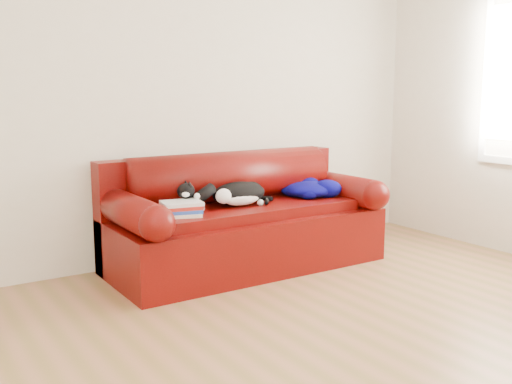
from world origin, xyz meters
TOP-DOWN VIEW (x-y plane):
  - ground at (0.00, 0.00)m, footprint 4.50×4.50m
  - room_shell at (0.12, 0.02)m, footprint 4.52×4.02m
  - sofa_base at (0.18, 1.49)m, footprint 2.10×0.90m
  - sofa_back at (0.18, 1.74)m, footprint 2.10×1.01m
  - book_stack at (-0.43, 1.37)m, footprint 0.35×0.31m
  - cat at (0.09, 1.45)m, footprint 0.64×0.30m
  - blanket at (0.79, 1.47)m, footprint 0.50×0.49m

SIDE VIEW (x-z plane):
  - ground at x=0.00m, z-range 0.00..0.00m
  - sofa_base at x=0.18m, z-range -0.01..0.49m
  - sofa_back at x=0.18m, z-range 0.10..0.98m
  - book_stack at x=-0.43m, z-range 0.50..0.60m
  - blanket at x=0.79m, z-range 0.49..0.64m
  - cat at x=0.09m, z-range 0.47..0.70m
  - room_shell at x=0.12m, z-range 0.36..2.97m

